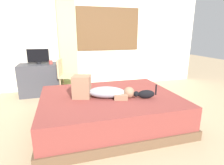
% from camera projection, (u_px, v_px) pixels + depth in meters
% --- Properties ---
extents(ground_plane, '(16.00, 16.00, 0.00)m').
position_uv_depth(ground_plane, '(111.00, 123.00, 3.02)').
color(ground_plane, tan).
extents(back_wall_with_window, '(6.40, 0.14, 2.90)m').
position_uv_depth(back_wall_with_window, '(88.00, 33.00, 4.77)').
color(back_wall_with_window, beige).
rests_on(back_wall_with_window, ground).
extents(bed, '(2.18, 1.71, 0.49)m').
position_uv_depth(bed, '(109.00, 109.00, 2.98)').
color(bed, brown).
rests_on(bed, ground).
extents(person_lying, '(0.93, 0.50, 0.34)m').
position_uv_depth(person_lying, '(100.00, 90.00, 2.78)').
color(person_lying, '#8C939E').
rests_on(person_lying, bed).
extents(cat, '(0.36, 0.15, 0.21)m').
position_uv_depth(cat, '(145.00, 94.00, 2.76)').
color(cat, black).
rests_on(cat, bed).
extents(desk, '(0.90, 0.56, 0.74)m').
position_uv_depth(desk, '(40.00, 79.00, 4.36)').
color(desk, '#38383D').
rests_on(desk, ground).
extents(tv_monitor, '(0.48, 0.10, 0.35)m').
position_uv_depth(tv_monitor, '(38.00, 56.00, 4.22)').
color(tv_monitor, black).
rests_on(tv_monitor, desk).
extents(cup, '(0.08, 0.08, 0.08)m').
position_uv_depth(cup, '(51.00, 62.00, 4.26)').
color(cup, '#B23D38').
rests_on(cup, desk).
extents(chair_by_desk, '(0.46, 0.46, 0.86)m').
position_uv_depth(chair_by_desk, '(65.00, 74.00, 4.28)').
color(chair_by_desk, tan).
rests_on(chair_by_desk, ground).
extents(curtain_left, '(0.44, 0.06, 2.67)m').
position_uv_depth(curtain_left, '(67.00, 37.00, 4.55)').
color(curtain_left, '#ADCC75').
rests_on(curtain_left, ground).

